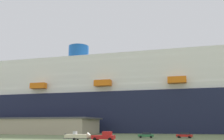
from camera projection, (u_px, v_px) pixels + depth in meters
name	position (u px, v px, depth m)	size (l,w,h in m)	color
ground_plane	(122.00, 135.00, 99.89)	(600.00, 600.00, 0.00)	#66754C
cruise_ship	(146.00, 99.00, 132.12)	(286.30, 40.96, 54.07)	#191E38
terminal_building	(20.00, 126.00, 113.78)	(69.20, 20.51, 6.65)	#B7A88C
pickup_truck	(104.00, 136.00, 62.60)	(5.63, 2.35, 2.20)	red
small_boat_on_trailer	(80.00, 136.00, 64.30)	(8.37, 2.29, 2.15)	#595960
parked_car_green_wagon	(146.00, 135.00, 75.96)	(4.82, 2.64, 1.58)	#2D723F
parked_car_red_hatchback	(185.00, 135.00, 75.74)	(4.76, 2.66, 1.58)	red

